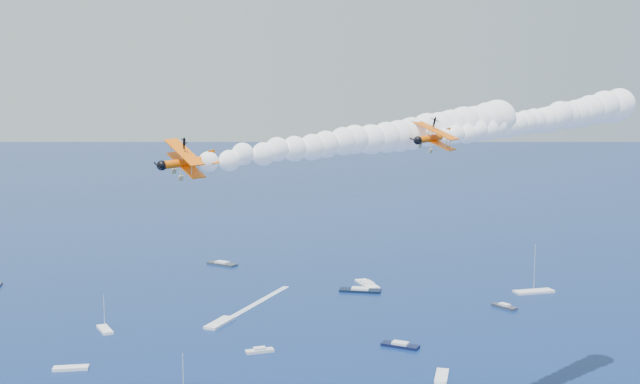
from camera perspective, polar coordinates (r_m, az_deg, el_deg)
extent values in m
cube|color=white|center=(209.69, -7.51, -9.66)|extent=(9.02, 11.49, 0.70)
cube|color=white|center=(172.87, 9.07, -13.42)|extent=(5.71, 8.70, 0.70)
cube|color=silver|center=(186.93, -4.53, -11.74)|extent=(6.98, 3.13, 0.70)
cube|color=white|center=(209.95, -15.77, -9.85)|extent=(5.06, 8.45, 0.70)
cube|color=#303740|center=(280.00, -7.32, -5.34)|extent=(11.10, 10.50, 0.70)
cube|color=#333744|center=(229.37, 13.60, -8.32)|extent=(5.75, 7.99, 0.70)
cube|color=black|center=(191.12, 6.01, -11.33)|extent=(9.18, 7.82, 0.70)
cube|color=silver|center=(248.75, 15.66, -7.16)|extent=(13.00, 5.13, 0.70)
cube|color=white|center=(249.00, 3.54, -6.89)|extent=(5.77, 12.99, 0.70)
cube|color=white|center=(184.21, -18.10, -12.38)|extent=(7.80, 2.71, 0.70)
cube|color=black|center=(241.20, 3.03, -7.35)|extent=(13.51, 8.36, 0.70)
cube|color=white|center=(230.70, -4.48, -8.12)|extent=(21.75, 33.33, 0.04)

